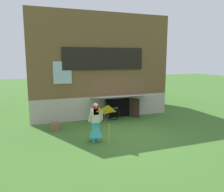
# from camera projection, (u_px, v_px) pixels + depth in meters

# --- Properties ---
(ground_plane) EXTENTS (60.00, 60.00, 0.00)m
(ground_plane) POSITION_uv_depth(u_px,v_px,m) (127.00, 136.00, 9.66)
(ground_plane) COLOR #3D6B28
(log_house) EXTENTS (7.65, 6.36, 5.58)m
(log_house) POSITION_uv_depth(u_px,v_px,m) (91.00, 65.00, 14.39)
(log_house) COLOR #ADA393
(log_house) RESTS_ON ground_plane
(person) EXTENTS (0.61, 0.52, 1.54)m
(person) POSITION_uv_depth(u_px,v_px,m) (96.00, 126.00, 8.86)
(person) COLOR teal
(person) RESTS_ON ground_plane
(kite) EXTENTS (0.74, 0.79, 1.44)m
(kite) POSITION_uv_depth(u_px,v_px,m) (108.00, 114.00, 8.43)
(kite) COLOR orange
(kite) RESTS_ON ground_plane
(bicycle_silver) EXTENTS (1.56, 0.09, 0.71)m
(bicycle_silver) POSITION_uv_depth(u_px,v_px,m) (106.00, 115.00, 11.81)
(bicycle_silver) COLOR black
(bicycle_silver) RESTS_ON ground_plane
(wooden_crate) EXTENTS (0.42, 0.36, 0.33)m
(wooden_crate) POSITION_uv_depth(u_px,v_px,m) (55.00, 126.00, 10.38)
(wooden_crate) COLOR brown
(wooden_crate) RESTS_ON ground_plane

